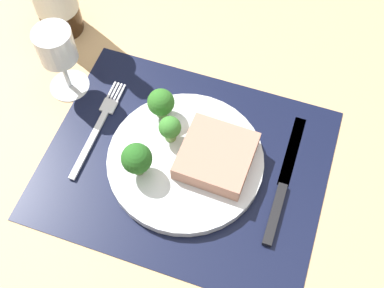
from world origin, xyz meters
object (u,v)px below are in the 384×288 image
object	(u,v)px
knife	(282,188)
wine_glass	(57,50)
fork	(98,127)
plate	(185,160)
steak	(216,156)

from	to	relation	value
knife	wine_glass	xyz separation A→B (cm)	(-39.21, 7.23, 8.76)
fork	knife	size ratio (longest dim) A/B	0.83
fork	plate	bearing A→B (deg)	-6.79
plate	knife	distance (cm)	15.38
plate	wine_glass	bearing A→B (deg)	161.98
wine_glass	knife	bearing A→B (deg)	-10.44
fork	wine_glass	bearing A→B (deg)	140.87
wine_glass	plate	bearing A→B (deg)	-18.02
knife	fork	bearing A→B (deg)	175.69
plate	fork	distance (cm)	15.68
fork	knife	distance (cm)	30.98
steak	wine_glass	distance (cm)	29.79
plate	knife	xyz separation A→B (cm)	(15.36, 0.53, -0.50)
plate	fork	size ratio (longest dim) A/B	1.26
plate	fork	xyz separation A→B (cm)	(-15.61, 1.42, -0.55)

